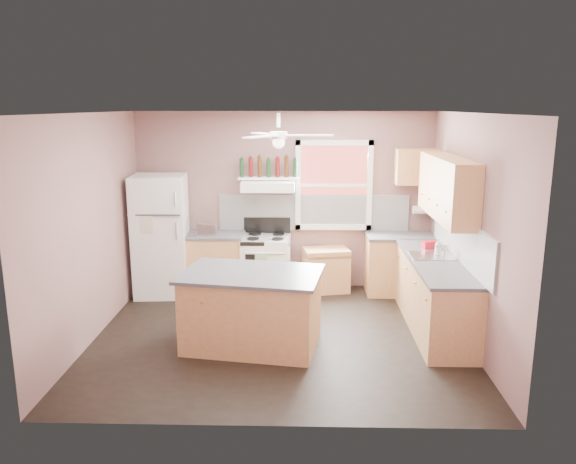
{
  "coord_description": "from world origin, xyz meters",
  "views": [
    {
      "loc": [
        0.27,
        -6.47,
        2.79
      ],
      "look_at": [
        0.1,
        0.3,
        1.25
      ],
      "focal_mm": 35.0,
      "sensor_mm": 36.0,
      "label": 1
    }
  ],
  "objects_px": {
    "toaster": "(207,230)",
    "stove": "(266,265)",
    "refrigerator": "(161,236)",
    "island": "(252,311)",
    "cart": "(326,270)"
  },
  "relations": [
    {
      "from": "island",
      "to": "toaster",
      "type": "bearing_deg",
      "value": 123.18
    },
    {
      "from": "cart",
      "to": "island",
      "type": "height_order",
      "value": "island"
    },
    {
      "from": "cart",
      "to": "toaster",
      "type": "bearing_deg",
      "value": 174.58
    },
    {
      "from": "toaster",
      "to": "island",
      "type": "height_order",
      "value": "toaster"
    },
    {
      "from": "refrigerator",
      "to": "toaster",
      "type": "height_order",
      "value": "refrigerator"
    },
    {
      "from": "toaster",
      "to": "cart",
      "type": "height_order",
      "value": "toaster"
    },
    {
      "from": "stove",
      "to": "island",
      "type": "distance_m",
      "value": 1.95
    },
    {
      "from": "refrigerator",
      "to": "cart",
      "type": "relative_size",
      "value": 2.71
    },
    {
      "from": "refrigerator",
      "to": "toaster",
      "type": "relative_size",
      "value": 6.41
    },
    {
      "from": "island",
      "to": "stove",
      "type": "bearing_deg",
      "value": 97.84
    },
    {
      "from": "cart",
      "to": "island",
      "type": "distance_m",
      "value": 2.24
    },
    {
      "from": "toaster",
      "to": "stove",
      "type": "distance_m",
      "value": 1.04
    },
    {
      "from": "toaster",
      "to": "cart",
      "type": "xyz_separation_m",
      "value": [
        1.78,
        0.18,
        -0.66
      ]
    },
    {
      "from": "stove",
      "to": "toaster",
      "type": "bearing_deg",
      "value": -172.08
    },
    {
      "from": "toaster",
      "to": "refrigerator",
      "type": "bearing_deg",
      "value": -179.74
    }
  ]
}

